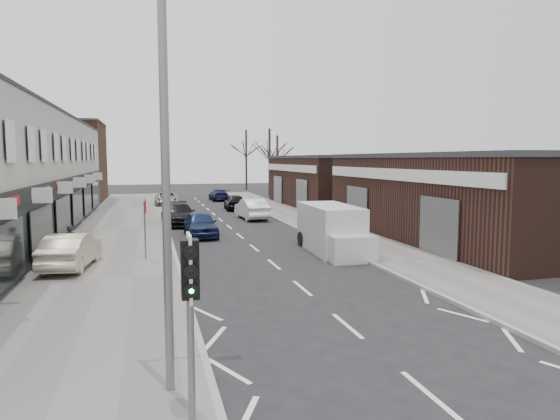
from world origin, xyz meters
TOP-DOWN VIEW (x-y plane):
  - ground at (0.00, 0.00)m, footprint 160.00×160.00m
  - pavement_left at (-6.75, 22.00)m, footprint 5.50×64.00m
  - pavement_right at (5.75, 22.00)m, footprint 3.50×64.00m
  - brick_block_far at (-13.50, 45.00)m, footprint 8.00×10.00m
  - right_unit_near at (12.50, 14.00)m, footprint 10.00×18.00m
  - right_unit_far at (12.50, 34.00)m, footprint 10.00×16.00m
  - tree_far_a at (9.00, 48.00)m, footprint 3.60×3.60m
  - tree_far_b at (11.50, 54.00)m, footprint 3.60×3.60m
  - tree_far_c at (8.50, 60.00)m, footprint 3.60×3.60m
  - traffic_light at (-4.40, -2.02)m, footprint 0.28×0.60m
  - street_lamp at (-4.53, -0.80)m, footprint 2.23×0.22m
  - warning_sign at (-5.16, 12.00)m, footprint 0.12×0.80m
  - white_van at (3.36, 12.09)m, footprint 2.19×5.77m
  - sedan_on_pavement at (-8.04, 10.90)m, footprint 1.99×4.38m
  - pedestrian at (-8.28, 12.51)m, footprint 0.60×0.45m
  - parked_car_left_a at (-2.20, 18.43)m, footprint 1.79×4.22m
  - parked_car_left_b at (-3.09, 23.94)m, footprint 2.40×5.12m
  - parked_car_left_c at (-3.40, 38.29)m, footprint 2.25×4.75m
  - parked_car_right_a at (2.29, 25.84)m, footprint 1.89×4.65m
  - parked_car_right_b at (2.20, 32.82)m, footprint 1.88×4.15m
  - parked_car_right_c at (2.20, 42.99)m, footprint 1.80×4.30m

SIDE VIEW (x-z plane):
  - ground at x=0.00m, z-range 0.00..0.00m
  - tree_far_a at x=9.00m, z-range -4.00..4.00m
  - tree_far_b at x=11.50m, z-range -3.75..3.75m
  - tree_far_c at x=8.50m, z-range -4.25..4.25m
  - pavement_left at x=-6.75m, z-range 0.00..0.12m
  - pavement_right at x=5.75m, z-range 0.00..0.12m
  - parked_car_right_c at x=2.20m, z-range 0.00..1.24m
  - parked_car_left_c at x=-3.40m, z-range 0.00..1.31m
  - parked_car_right_b at x=2.20m, z-range 0.00..1.38m
  - parked_car_left_a at x=-2.20m, z-range 0.00..1.42m
  - parked_car_left_b at x=-3.09m, z-range 0.00..1.44m
  - parked_car_right_a at x=2.29m, z-range 0.00..1.50m
  - sedan_on_pavement at x=-8.04m, z-range 0.12..1.51m
  - pedestrian at x=-8.28m, z-range 0.12..1.64m
  - white_van at x=3.36m, z-range -0.06..2.16m
  - warning_sign at x=-5.16m, z-range 0.85..3.55m
  - right_unit_near at x=12.50m, z-range 0.00..4.50m
  - right_unit_far at x=12.50m, z-range 0.00..4.50m
  - traffic_light at x=-4.40m, z-range 0.86..3.96m
  - brick_block_far at x=-13.50m, z-range 0.00..8.00m
  - street_lamp at x=-4.53m, z-range 0.62..8.62m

